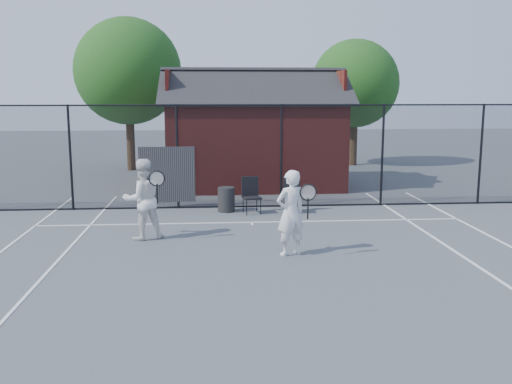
{
  "coord_description": "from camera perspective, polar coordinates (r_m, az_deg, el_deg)",
  "views": [
    {
      "loc": [
        -0.99,
        -11.38,
        3.33
      ],
      "look_at": [
        -0.02,
        1.3,
        1.1
      ],
      "focal_mm": 40.0,
      "sensor_mm": 36.0,
      "label": 1
    }
  ],
  "objects": [
    {
      "name": "tree_right",
      "position": [
        26.68,
        9.86,
        10.61
      ],
      "size": [
        3.97,
        3.97,
        5.7
      ],
      "color": "black",
      "rests_on": "ground"
    },
    {
      "name": "fence",
      "position": [
        16.5,
        -1.98,
        3.38
      ],
      "size": [
        22.04,
        3.0,
        3.0
      ],
      "color": "black",
      "rests_on": "ground"
    },
    {
      "name": "ground",
      "position": [
        11.9,
        0.57,
        -6.31
      ],
      "size": [
        80.0,
        80.0,
        0.0
      ],
      "primitive_type": "plane",
      "color": "#4D5358",
      "rests_on": "ground"
    },
    {
      "name": "player_front",
      "position": [
        11.72,
        3.49,
        -2.08
      ],
      "size": [
        0.85,
        0.7,
        1.78
      ],
      "color": "white",
      "rests_on": "ground"
    },
    {
      "name": "court_lines",
      "position": [
        10.64,
        1.2,
        -8.27
      ],
      "size": [
        11.02,
        18.0,
        0.01
      ],
      "color": "white",
      "rests_on": "ground"
    },
    {
      "name": "player_back",
      "position": [
        13.24,
        -11.28,
        -0.71
      ],
      "size": [
        1.1,
        1.0,
        1.85
      ],
      "color": "white",
      "rests_on": "ground"
    },
    {
      "name": "waste_bin",
      "position": [
        16.09,
        -2.99,
        -0.75
      ],
      "size": [
        0.58,
        0.58,
        0.69
      ],
      "primitive_type": "cylinder",
      "rotation": [
        0.0,
        0.0,
        -0.24
      ],
      "color": "black",
      "rests_on": "ground"
    },
    {
      "name": "clubhouse",
      "position": [
        20.5,
        -0.2,
        5.12
      ],
      "size": [
        6.5,
        4.36,
        4.19
      ],
      "color": "maroon",
      "rests_on": "ground"
    },
    {
      "name": "chair_left",
      "position": [
        15.89,
        3.61,
        -0.36
      ],
      "size": [
        0.51,
        0.53,
        0.99
      ],
      "primitive_type": "cube",
      "rotation": [
        0.0,
        0.0,
        -0.07
      ],
      "color": "black",
      "rests_on": "ground"
    },
    {
      "name": "chair_right",
      "position": [
        15.77,
        -0.42,
        -0.4
      ],
      "size": [
        0.56,
        0.58,
        0.99
      ],
      "primitive_type": "cube",
      "rotation": [
        0.0,
        0.0,
        0.19
      ],
      "color": "black",
      "rests_on": "ground"
    },
    {
      "name": "tree_left",
      "position": [
        25.14,
        -12.67,
        11.67
      ],
      "size": [
        4.48,
        4.48,
        6.44
      ],
      "color": "black",
      "rests_on": "ground"
    }
  ]
}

